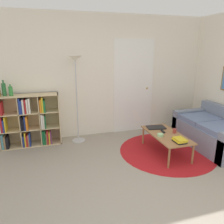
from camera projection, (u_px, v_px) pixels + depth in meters
ground_plane at (158, 209)px, 2.66m from camera, size 14.00×14.00×0.00m
wall_back at (104, 77)px, 4.76m from camera, size 7.75×0.11×2.60m
rug at (167, 151)px, 4.17m from camera, size 1.79×1.79×0.01m
bookshelf at (28, 121)px, 4.34m from camera, size 1.15×0.34×1.04m
floor_lamp at (76, 73)px, 4.26m from camera, size 0.28×0.28×1.77m
couch at (215, 132)px, 4.36m from camera, size 0.89×1.53×0.76m
coffee_table at (166, 136)px, 4.02m from camera, size 0.53×1.08×0.38m
laptop at (156, 127)px, 4.33m from camera, size 0.38×0.28×0.02m
bowl at (160, 135)px, 3.90m from camera, size 0.11×0.11×0.05m
book_stack_on_table at (180, 140)px, 3.65m from camera, size 0.18×0.22×0.07m
cup at (175, 131)px, 4.05m from camera, size 0.07×0.07×0.08m
remote at (163, 131)px, 4.11m from camera, size 0.07×0.15×0.02m
bottle_middle at (4, 89)px, 4.07m from camera, size 0.07×0.07×0.29m
bottle_right at (11, 91)px, 4.09m from camera, size 0.07×0.07×0.21m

